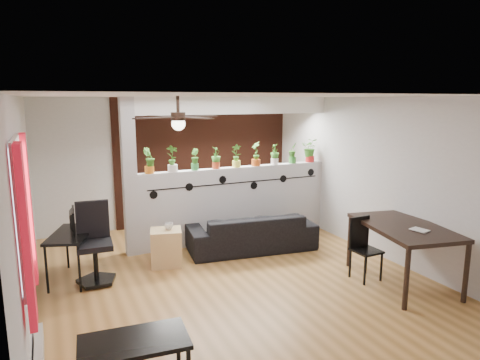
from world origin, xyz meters
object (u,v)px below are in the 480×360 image
(potted_plant_1, at_px, (172,158))
(computer_desk, at_px, (71,237))
(potted_plant_2, at_px, (195,159))
(potted_plant_3, at_px, (216,157))
(potted_plant_4, at_px, (236,155))
(potted_plant_0, at_px, (149,160))
(potted_plant_8, at_px, (310,150))
(folding_chair, at_px, (363,242))
(ceiling_fan, at_px, (178,119))
(office_chair, at_px, (95,248))
(cup, at_px, (169,226))
(potted_plant_5, at_px, (256,153))
(dining_table, at_px, (404,231))
(potted_plant_7, at_px, (293,152))
(sofa, at_px, (251,232))
(coffee_table, at_px, (134,345))
(potted_plant_6, at_px, (275,153))
(cube_shelf, at_px, (166,247))

(potted_plant_1, distance_m, computer_desk, 2.07)
(potted_plant_2, distance_m, potted_plant_3, 0.40)
(potted_plant_4, height_order, computer_desk, potted_plant_4)
(potted_plant_0, bearing_deg, potted_plant_2, 0.00)
(potted_plant_4, xyz_separation_m, potted_plant_8, (1.58, 0.00, 0.02))
(folding_chair, bearing_deg, ceiling_fan, 167.44)
(ceiling_fan, relative_size, potted_plant_0, 2.76)
(folding_chair, bearing_deg, potted_plant_4, 111.50)
(potted_plant_4, relative_size, office_chair, 0.38)
(computer_desk, bearing_deg, office_chair, -37.47)
(potted_plant_3, distance_m, computer_desk, 2.74)
(ceiling_fan, distance_m, cup, 2.01)
(potted_plant_5, relative_size, cup, 3.54)
(cup, height_order, folding_chair, folding_chair)
(potted_plant_5, bearing_deg, potted_plant_3, -180.00)
(potted_plant_1, distance_m, dining_table, 3.81)
(potted_plant_5, bearing_deg, potted_plant_7, -0.00)
(potted_plant_0, xyz_separation_m, dining_table, (2.90, -2.74, -0.83))
(potted_plant_2, bearing_deg, potted_plant_4, 0.00)
(sofa, relative_size, office_chair, 1.83)
(computer_desk, height_order, coffee_table, computer_desk)
(potted_plant_0, bearing_deg, coffee_table, -105.78)
(computer_desk, xyz_separation_m, folding_chair, (3.82, -1.68, -0.10))
(potted_plant_5, distance_m, cup, 2.22)
(potted_plant_1, xyz_separation_m, coffee_table, (-1.36, -3.41, -1.19))
(potted_plant_1, height_order, potted_plant_8, potted_plant_8)
(potted_plant_7, xyz_separation_m, folding_chair, (-0.25, -2.36, -1.03))
(potted_plant_8, height_order, cup, potted_plant_8)
(potted_plant_7, distance_m, sofa, 1.84)
(potted_plant_8, bearing_deg, potted_plant_5, 180.00)
(potted_plant_5, relative_size, potted_plant_8, 0.97)
(ceiling_fan, xyz_separation_m, cup, (0.13, 1.08, -1.69))
(folding_chair, bearing_deg, potted_plant_6, 93.42)
(sofa, xyz_separation_m, cube_shelf, (-1.52, -0.09, -0.02))
(ceiling_fan, xyz_separation_m, coffee_table, (-0.94, -1.61, -1.91))
(potted_plant_1, xyz_separation_m, potted_plant_5, (1.58, 0.00, -0.00))
(potted_plant_2, bearing_deg, potted_plant_8, 0.00)
(cube_shelf, distance_m, office_chair, 1.11)
(potted_plant_6, xyz_separation_m, sofa, (-0.79, -0.63, -1.26))
(potted_plant_3, relative_size, folding_chair, 0.44)
(office_chair, relative_size, folding_chair, 1.26)
(potted_plant_6, height_order, cup, potted_plant_6)
(sofa, bearing_deg, potted_plant_1, -20.51)
(potted_plant_8, distance_m, office_chair, 4.42)
(potted_plant_1, xyz_separation_m, potted_plant_8, (2.76, -0.00, 0.00))
(potted_plant_4, height_order, folding_chair, potted_plant_4)
(potted_plant_2, xyz_separation_m, potted_plant_6, (1.58, 0.00, 0.01))
(potted_plant_0, relative_size, potted_plant_4, 1.02)
(potted_plant_2, bearing_deg, ceiling_fan, -114.23)
(potted_plant_0, distance_m, office_chair, 1.74)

